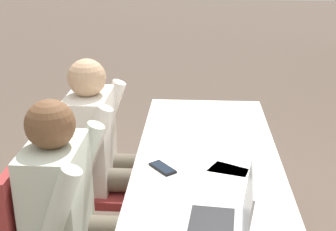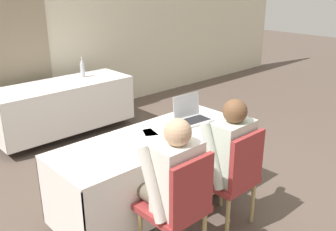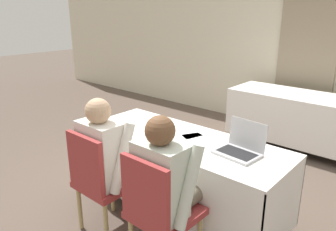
{
  "view_description": "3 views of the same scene",
  "coord_description": "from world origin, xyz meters",
  "px_view_note": "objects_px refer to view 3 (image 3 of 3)",
  "views": [
    {
      "loc": [
        1.98,
        -0.07,
        1.75
      ],
      "look_at": [
        0.0,
        -0.19,
        0.99
      ],
      "focal_mm": 50.0,
      "sensor_mm": 36.0,
      "label": 1
    },
    {
      "loc": [
        -1.98,
        -2.33,
        2.06
      ],
      "look_at": [
        0.0,
        -0.19,
        0.99
      ],
      "focal_mm": 40.0,
      "sensor_mm": 36.0,
      "label": 2
    },
    {
      "loc": [
        1.64,
        -2.06,
        1.8
      ],
      "look_at": [
        0.0,
        -0.19,
        0.99
      ],
      "focal_mm": 35.0,
      "sensor_mm": 36.0,
      "label": 3
    }
  ],
  "objects_px": {
    "cell_phone": "(170,146)",
    "person_white_shirt": "(168,183)",
    "chair_near_left": "(100,179)",
    "chair_near_right": "(158,209)",
    "laptop": "(240,148)",
    "person_checkered_shirt": "(109,156)"
  },
  "relations": [
    {
      "from": "cell_phone",
      "to": "person_white_shirt",
      "type": "bearing_deg",
      "value": -0.46
    },
    {
      "from": "cell_phone",
      "to": "chair_near_left",
      "type": "xyz_separation_m",
      "value": [
        -0.36,
        -0.45,
        -0.24
      ]
    },
    {
      "from": "person_checkered_shirt",
      "to": "person_white_shirt",
      "type": "distance_m",
      "value": 0.64
    },
    {
      "from": "cell_phone",
      "to": "person_checkered_shirt",
      "type": "bearing_deg",
      "value": -86.01
    },
    {
      "from": "person_checkered_shirt",
      "to": "person_white_shirt",
      "type": "height_order",
      "value": "same"
    },
    {
      "from": "cell_phone",
      "to": "chair_near_right",
      "type": "distance_m",
      "value": 0.58
    },
    {
      "from": "cell_phone",
      "to": "person_white_shirt",
      "type": "height_order",
      "value": "person_white_shirt"
    },
    {
      "from": "laptop",
      "to": "chair_near_right",
      "type": "bearing_deg",
      "value": -101.72
    },
    {
      "from": "chair_near_right",
      "to": "person_checkered_shirt",
      "type": "height_order",
      "value": "person_checkered_shirt"
    },
    {
      "from": "chair_near_right",
      "to": "cell_phone",
      "type": "bearing_deg",
      "value": -58.32
    },
    {
      "from": "laptop",
      "to": "person_white_shirt",
      "type": "bearing_deg",
      "value": -104.52
    },
    {
      "from": "laptop",
      "to": "person_white_shirt",
      "type": "height_order",
      "value": "person_white_shirt"
    },
    {
      "from": "person_checkered_shirt",
      "to": "chair_near_right",
      "type": "bearing_deg",
      "value": 170.82
    },
    {
      "from": "chair_near_left",
      "to": "chair_near_right",
      "type": "relative_size",
      "value": 1.0
    },
    {
      "from": "laptop",
      "to": "chair_near_right",
      "type": "relative_size",
      "value": 0.39
    },
    {
      "from": "chair_near_left",
      "to": "person_checkered_shirt",
      "type": "height_order",
      "value": "person_checkered_shirt"
    },
    {
      "from": "laptop",
      "to": "chair_near_left",
      "type": "distance_m",
      "value": 1.14
    },
    {
      "from": "chair_near_right",
      "to": "person_white_shirt",
      "type": "relative_size",
      "value": 0.78
    },
    {
      "from": "chair_near_left",
      "to": "person_white_shirt",
      "type": "bearing_deg",
      "value": -170.82
    },
    {
      "from": "laptop",
      "to": "chair_near_left",
      "type": "height_order",
      "value": "laptop"
    },
    {
      "from": "cell_phone",
      "to": "chair_near_right",
      "type": "height_order",
      "value": "chair_near_right"
    },
    {
      "from": "chair_near_left",
      "to": "chair_near_right",
      "type": "height_order",
      "value": "same"
    }
  ]
}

